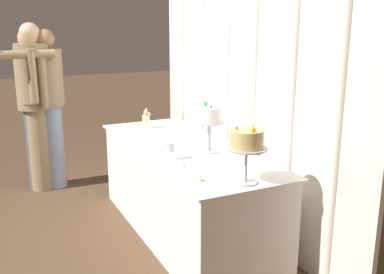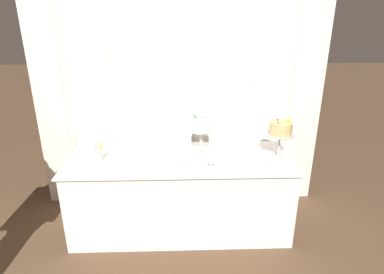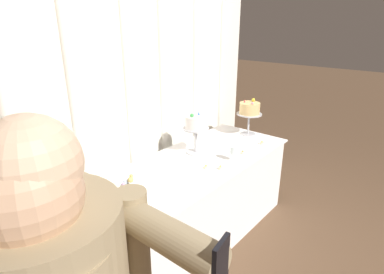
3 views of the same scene
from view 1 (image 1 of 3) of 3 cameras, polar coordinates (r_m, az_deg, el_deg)
ground_plane at (r=3.85m, az=-2.31°, el=-12.43°), size 24.00×24.00×0.00m
draped_curtain at (r=3.75m, az=6.46°, el=9.64°), size 3.02×0.18×2.70m
cake_table at (r=3.73m, az=-0.95°, el=-6.90°), size 2.10×0.80×0.76m
cake_display_nearleft at (r=3.42m, az=2.25°, el=2.41°), size 0.24×0.24×0.39m
cake_display_nearright at (r=2.75m, az=7.05°, el=-0.68°), size 0.26×0.26×0.38m
wine_glass at (r=3.25m, az=-2.82°, el=-1.40°), size 0.07×0.07×0.13m
flower_vase at (r=4.23m, az=-5.93°, el=2.19°), size 0.09×0.07×0.20m
tealight_far_left at (r=3.55m, az=-3.24°, el=-1.39°), size 0.04×0.04×0.03m
tealight_near_left at (r=3.45m, az=-4.30°, el=-1.86°), size 0.04×0.04×0.04m
tealight_near_right at (r=3.12m, az=-1.28°, el=-3.62°), size 0.04×0.04×0.04m
tealight_far_right at (r=2.84m, az=1.04°, el=-5.50°), size 0.04×0.04×0.04m
guest_girl_blue_dress at (r=4.87m, az=-17.91°, el=4.35°), size 0.46×0.66×1.68m
guest_man_pink_jacket at (r=4.86m, az=-19.48°, el=4.42°), size 0.50×0.39×1.75m
guest_man_dark_suit at (r=4.88m, az=-19.62°, el=4.14°), size 0.47×0.43×1.70m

